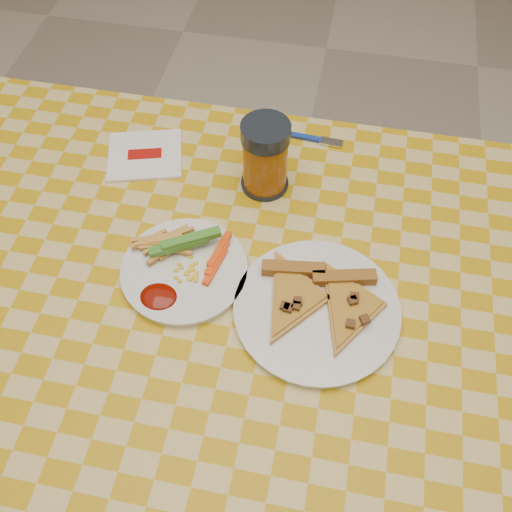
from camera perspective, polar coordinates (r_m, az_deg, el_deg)
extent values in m
plane|color=beige|center=(1.64, -0.97, -17.46)|extent=(8.00, 8.00, 0.00)
cylinder|color=silver|center=(1.60, -17.87, 2.56)|extent=(0.06, 0.06, 0.71)
cylinder|color=silver|center=(1.52, 22.09, -3.74)|extent=(0.06, 0.06, 0.71)
cube|color=brown|center=(0.97, -1.57, -4.21)|extent=(1.20, 0.80, 0.04)
cylinder|color=white|center=(0.96, -7.16, -1.50)|extent=(0.22, 0.22, 0.01)
cylinder|color=white|center=(0.92, 6.07, -5.43)|extent=(0.28, 0.28, 0.01)
cube|color=#106810|center=(0.96, -7.13, 1.39)|extent=(0.11, 0.08, 0.02)
cube|color=#F9480B|center=(0.96, -3.88, -0.23)|extent=(0.06, 0.09, 0.02)
ellipsoid|color=#6C0C02|center=(0.93, -9.72, -4.05)|extent=(0.06, 0.05, 0.01)
cube|color=#955621|center=(0.94, 3.74, -1.38)|extent=(0.11, 0.04, 0.02)
cube|color=#955621|center=(0.94, 8.80, -2.23)|extent=(0.11, 0.05, 0.02)
cylinder|color=black|center=(1.08, 0.87, 7.31)|extent=(0.09, 0.09, 0.01)
cylinder|color=#914A0F|center=(1.04, 0.91, 9.35)|extent=(0.08, 0.08, 0.12)
cylinder|color=black|center=(0.99, 0.97, 12.26)|extent=(0.09, 0.09, 0.03)
cube|color=white|center=(1.15, -11.04, 9.87)|extent=(0.17, 0.17, 0.01)
cube|color=#A70E09|center=(1.15, -11.07, 10.00)|extent=(0.07, 0.04, 0.00)
cube|color=navy|center=(1.18, 4.12, 11.92)|extent=(0.10, 0.02, 0.01)
cube|color=silver|center=(1.17, 7.54, 11.22)|extent=(0.05, 0.02, 0.00)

